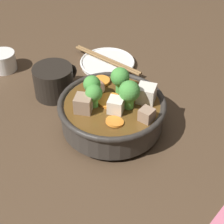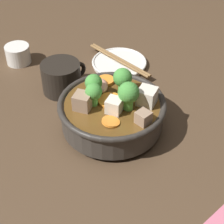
{
  "view_description": "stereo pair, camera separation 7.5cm",
  "coord_description": "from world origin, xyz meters",
  "px_view_note": "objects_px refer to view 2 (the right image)",
  "views": [
    {
      "loc": [
        -0.39,
        -0.43,
        0.53
      ],
      "look_at": [
        0.0,
        0.0,
        0.04
      ],
      "focal_mm": 60.0,
      "sensor_mm": 36.0,
      "label": 1
    },
    {
      "loc": [
        -0.33,
        -0.48,
        0.53
      ],
      "look_at": [
        0.0,
        0.0,
        0.04
      ],
      "focal_mm": 60.0,
      "sensor_mm": 36.0,
      "label": 2
    }
  ],
  "objects_px": {
    "side_saucer": "(119,63)",
    "tea_cup": "(18,54)",
    "stirfry_bowl": "(112,110)",
    "chopsticks_pair": "(119,60)",
    "dark_mug": "(62,77)"
  },
  "relations": [
    {
      "from": "side_saucer",
      "to": "tea_cup",
      "type": "bearing_deg",
      "value": 142.1
    },
    {
      "from": "stirfry_bowl",
      "to": "side_saucer",
      "type": "relative_size",
      "value": 1.55
    },
    {
      "from": "stirfry_bowl",
      "to": "chopsticks_pair",
      "type": "height_order",
      "value": "stirfry_bowl"
    },
    {
      "from": "stirfry_bowl",
      "to": "dark_mug",
      "type": "xyz_separation_m",
      "value": [
        -0.02,
        0.18,
        -0.01
      ]
    },
    {
      "from": "stirfry_bowl",
      "to": "dark_mug",
      "type": "relative_size",
      "value": 1.97
    },
    {
      "from": "side_saucer",
      "to": "stirfry_bowl",
      "type": "bearing_deg",
      "value": -129.02
    },
    {
      "from": "side_saucer",
      "to": "chopsticks_pair",
      "type": "relative_size",
      "value": 0.68
    },
    {
      "from": "tea_cup",
      "to": "chopsticks_pair",
      "type": "height_order",
      "value": "tea_cup"
    },
    {
      "from": "tea_cup",
      "to": "chopsticks_pair",
      "type": "distance_m",
      "value": 0.26
    },
    {
      "from": "stirfry_bowl",
      "to": "tea_cup",
      "type": "bearing_deg",
      "value": 99.2
    },
    {
      "from": "dark_mug",
      "to": "tea_cup",
      "type": "bearing_deg",
      "value": 101.6
    },
    {
      "from": "tea_cup",
      "to": "dark_mug",
      "type": "height_order",
      "value": "dark_mug"
    },
    {
      "from": "stirfry_bowl",
      "to": "dark_mug",
      "type": "distance_m",
      "value": 0.18
    },
    {
      "from": "stirfry_bowl",
      "to": "chopsticks_pair",
      "type": "xyz_separation_m",
      "value": [
        0.15,
        0.19,
        -0.03
      ]
    },
    {
      "from": "stirfry_bowl",
      "to": "chopsticks_pair",
      "type": "bearing_deg",
      "value": 50.98
    }
  ]
}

